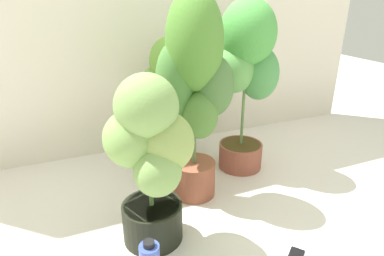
{
  "coord_description": "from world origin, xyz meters",
  "views": [
    {
      "loc": [
        -0.61,
        -1.23,
        1.01
      ],
      "look_at": [
        0.0,
        0.25,
        0.35
      ],
      "focal_mm": 30.92,
      "sensor_mm": 36.0,
      "label": 1
    }
  ],
  "objects_px": {
    "potted_plant_back_center": "(169,96)",
    "potted_plant_back_right": "(246,69)",
    "potted_plant_front_left": "(151,154)",
    "potted_plant_center": "(195,81)"
  },
  "relations": [
    {
      "from": "potted_plant_back_center",
      "to": "potted_plant_front_left",
      "type": "bearing_deg",
      "value": -114.65
    },
    {
      "from": "potted_plant_center",
      "to": "potted_plant_back_center",
      "type": "height_order",
      "value": "potted_plant_center"
    },
    {
      "from": "potted_plant_back_right",
      "to": "potted_plant_front_left",
      "type": "bearing_deg",
      "value": -147.86
    },
    {
      "from": "potted_plant_back_right",
      "to": "potted_plant_center",
      "type": "bearing_deg",
      "value": -156.1
    },
    {
      "from": "potted_plant_front_left",
      "to": "potted_plant_back_right",
      "type": "distance_m",
      "value": 0.82
    },
    {
      "from": "potted_plant_front_left",
      "to": "potted_plant_back_right",
      "type": "bearing_deg",
      "value": 32.14
    },
    {
      "from": "potted_plant_back_right",
      "to": "potted_plant_back_center",
      "type": "height_order",
      "value": "potted_plant_back_right"
    },
    {
      "from": "potted_plant_back_center",
      "to": "potted_plant_back_right",
      "type": "bearing_deg",
      "value": -31.84
    },
    {
      "from": "potted_plant_front_left",
      "to": "potted_plant_center",
      "type": "height_order",
      "value": "potted_plant_center"
    },
    {
      "from": "potted_plant_front_left",
      "to": "potted_plant_center",
      "type": "relative_size",
      "value": 0.71
    }
  ]
}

